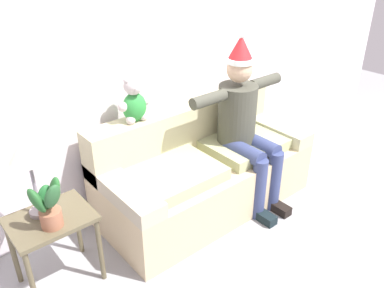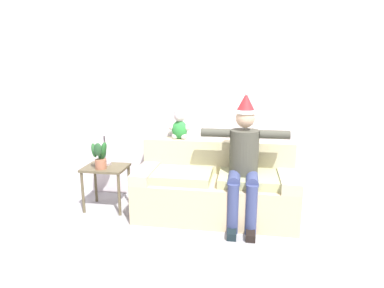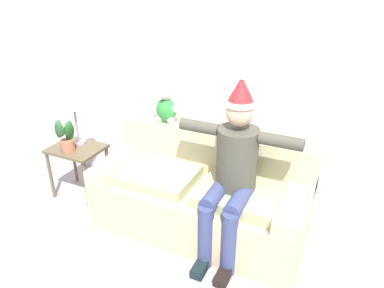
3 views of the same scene
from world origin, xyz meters
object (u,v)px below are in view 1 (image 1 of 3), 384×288
at_px(table_lamp, 27,153).
at_px(potted_plant, 49,204).
at_px(teddy_bear, 134,101).
at_px(person_seated, 245,121).
at_px(couch, 203,170).
at_px(side_table, 52,229).

relative_size(table_lamp, potted_plant, 1.60).
bearing_deg(teddy_bear, person_seated, -26.92).
height_order(teddy_bear, potted_plant, teddy_bear).
xyz_separation_m(table_lamp, potted_plant, (0.01, -0.18, -0.29)).
xyz_separation_m(couch, potted_plant, (-1.43, -0.17, 0.39)).
bearing_deg(potted_plant, couch, 6.61).
distance_m(couch, person_seated, 0.58).
bearing_deg(couch, teddy_bear, 152.86).
bearing_deg(side_table, table_lamp, 108.90).
height_order(couch, side_table, couch).
bearing_deg(person_seated, potted_plant, 179.95).
height_order(person_seated, side_table, person_seated).
distance_m(table_lamp, potted_plant, 0.35).
distance_m(couch, teddy_bear, 0.91).
xyz_separation_m(side_table, potted_plant, (-0.02, -0.10, 0.27)).
bearing_deg(table_lamp, side_table, -71.10).
relative_size(couch, table_lamp, 3.26).
distance_m(couch, table_lamp, 1.59).
height_order(side_table, potted_plant, potted_plant).
bearing_deg(table_lamp, person_seated, -5.98).
relative_size(teddy_bear, potted_plant, 1.04).
bearing_deg(couch, side_table, -177.34).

